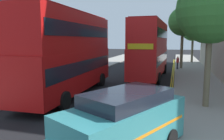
{
  "coord_description": "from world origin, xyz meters",
  "views": [
    {
      "loc": [
        4.56,
        -3.1,
        3.78
      ],
      "look_at": [
        0.5,
        11.0,
        1.8
      ],
      "focal_mm": 35.67,
      "sensor_mm": 36.0,
      "label": 1
    }
  ],
  "objects_px": {
    "double_decker_bus_oncoming": "(150,48)",
    "taxi_minivan": "(122,124)",
    "double_decker_bus_away": "(69,51)",
    "pedestrian_far": "(178,62)"
  },
  "relations": [
    {
      "from": "double_decker_bus_oncoming",
      "to": "taxi_minivan",
      "type": "relative_size",
      "value": 2.12
    },
    {
      "from": "double_decker_bus_away",
      "to": "double_decker_bus_oncoming",
      "type": "distance_m",
      "value": 9.75
    },
    {
      "from": "double_decker_bus_oncoming",
      "to": "pedestrian_far",
      "type": "bearing_deg",
      "value": 67.17
    },
    {
      "from": "double_decker_bus_away",
      "to": "pedestrian_far",
      "type": "distance_m",
      "value": 16.91
    },
    {
      "from": "double_decker_bus_oncoming",
      "to": "taxi_minivan",
      "type": "height_order",
      "value": "double_decker_bus_oncoming"
    },
    {
      "from": "pedestrian_far",
      "to": "double_decker_bus_oncoming",
      "type": "bearing_deg",
      "value": -112.83
    },
    {
      "from": "double_decker_bus_away",
      "to": "taxi_minivan",
      "type": "xyz_separation_m",
      "value": [
        5.43,
        -7.1,
        -1.96
      ]
    },
    {
      "from": "double_decker_bus_away",
      "to": "double_decker_bus_oncoming",
      "type": "height_order",
      "value": "same"
    },
    {
      "from": "taxi_minivan",
      "to": "pedestrian_far",
      "type": "distance_m",
      "value": 22.31
    },
    {
      "from": "double_decker_bus_away",
      "to": "taxi_minivan",
      "type": "height_order",
      "value": "double_decker_bus_away"
    }
  ]
}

